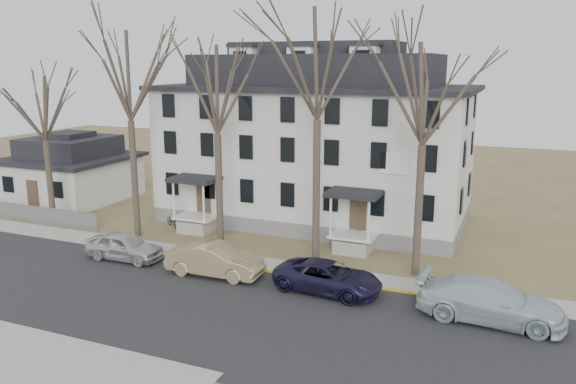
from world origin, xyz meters
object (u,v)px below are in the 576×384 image
at_px(car_white, 490,302).
at_px(boarding_house, 316,143).
at_px(tree_far_left, 128,69).
at_px(tree_center, 318,55).
at_px(tree_bungalow, 42,104).
at_px(car_navy, 328,278).
at_px(tree_mid_right, 425,87).
at_px(small_house, 72,171).
at_px(car_silver, 125,247).
at_px(tree_mid_left, 216,83).
at_px(bicycle_left, 173,221).
at_px(car_tan, 215,260).

bearing_deg(car_white, boarding_house, 47.25).
bearing_deg(boarding_house, tree_far_left, -137.82).
xyz_separation_m(tree_center, car_white, (9.36, -4.22, -10.21)).
bearing_deg(tree_bungalow, car_navy, -10.54).
distance_m(tree_mid_right, car_navy, 10.30).
xyz_separation_m(small_house, tree_center, (23.00, -6.20, 8.84)).
bearing_deg(car_silver, tree_center, -69.27).
relative_size(boarding_house, car_white, 3.44).
height_order(tree_mid_right, car_white, tree_mid_right).
relative_size(tree_mid_left, tree_mid_right, 1.00).
bearing_deg(car_silver, small_house, 50.88).
relative_size(tree_mid_left, car_white, 2.11).
height_order(boarding_house, car_navy, boarding_house).
distance_m(small_house, tree_mid_right, 30.08).
height_order(tree_mid_left, tree_center, tree_center).
height_order(car_silver, bicycle_left, car_silver).
bearing_deg(car_tan, car_silver, 86.72).
relative_size(tree_mid_left, car_navy, 2.46).
distance_m(small_house, tree_center, 25.41).
bearing_deg(tree_center, small_house, 164.92).
distance_m(car_navy, bicycle_left, 14.47).
height_order(boarding_house, tree_bungalow, boarding_house).
bearing_deg(tree_far_left, car_white, -11.16).
relative_size(tree_far_left, tree_mid_right, 1.08).
bearing_deg(bicycle_left, tree_far_left, -171.51).
bearing_deg(tree_far_left, car_navy, -15.58).
xyz_separation_m(tree_mid_right, tree_bungalow, (-24.50, 0.00, -1.48)).
bearing_deg(tree_mid_right, car_navy, -131.43).
xyz_separation_m(small_house, tree_bungalow, (4.00, -6.20, 5.87)).
distance_m(tree_mid_left, bicycle_left, 10.71).
xyz_separation_m(boarding_house, bicycle_left, (-7.98, -5.78, -4.96)).
relative_size(boarding_house, tree_mid_left, 1.63).
height_order(small_house, car_navy, small_house).
height_order(small_house, tree_bungalow, tree_bungalow).
height_order(car_white, bicycle_left, car_white).
xyz_separation_m(car_tan, car_navy, (6.05, 0.23, -0.11)).
height_order(tree_center, tree_bungalow, tree_center).
bearing_deg(tree_bungalow, tree_center, 0.00).
bearing_deg(small_house, boarding_house, 5.59).
distance_m(tree_center, car_silver, 14.80).
distance_m(tree_mid_right, car_silver, 18.13).
xyz_separation_m(tree_mid_left, car_navy, (8.05, -3.91, -8.88)).
distance_m(tree_center, tree_mid_right, 5.70).
bearing_deg(car_white, bicycle_left, 74.31).
bearing_deg(car_navy, tree_bungalow, 84.43).
bearing_deg(small_house, car_tan, -28.57).
xyz_separation_m(tree_mid_left, tree_center, (6.00, 0.00, 1.48)).
height_order(tree_bungalow, car_tan, tree_bungalow).
distance_m(boarding_house, car_white, 18.06).
bearing_deg(tree_center, car_navy, -62.42).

